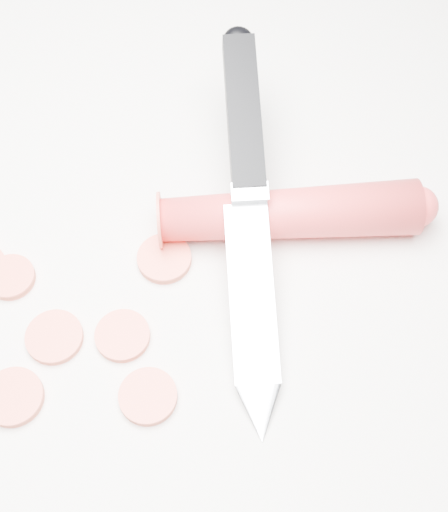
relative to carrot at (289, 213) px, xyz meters
The scene contains 9 objects.
ground 0.12m from the carrot, 138.60° to the right, with size 2.40×2.40×0.00m, color silver.
carrot is the anchor object (origin of this frame).
carrot_slice_1 0.21m from the carrot, 112.78° to the right, with size 0.04×0.04×0.01m, color #F45540.
carrot_slice_2 0.19m from the carrot, 136.01° to the right, with size 0.03×0.03×0.01m, color #F45540.
carrot_slice_3 0.17m from the carrot, 119.55° to the right, with size 0.04×0.04×0.01m, color #F45540.
carrot_slice_4 0.15m from the carrot, 94.69° to the right, with size 0.04×0.04×0.01m, color #F45540.
carrot_slice_6 0.14m from the carrot, 111.15° to the right, with size 0.03×0.03×0.01m, color #F45540.
carrot_slice_7 0.09m from the carrot, 131.09° to the right, with size 0.04×0.04×0.01m, color #F45540.
kitchen_knife 0.04m from the carrot, 120.07° to the right, with size 0.18×0.24×0.08m, color silver, non-canonical shape.
Camera 1 is at (0.19, -0.16, 0.42)m, focal length 50.00 mm.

